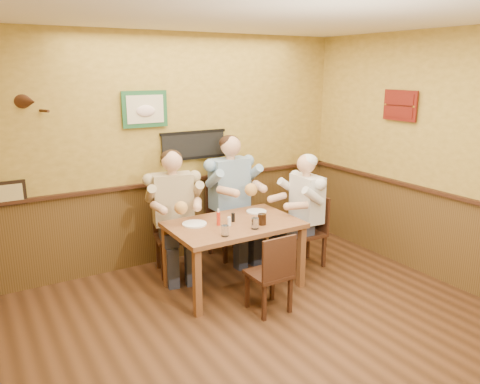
% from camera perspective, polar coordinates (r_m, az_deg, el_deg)
% --- Properties ---
extents(room, '(5.02, 5.03, 2.81)m').
position_cam_1_polar(room, '(3.76, 5.56, 4.21)').
color(room, '#351F10').
rests_on(room, ground).
extents(dining_table, '(1.40, 0.90, 0.75)m').
position_cam_1_polar(dining_table, '(5.13, -0.77, -4.73)').
color(dining_table, brown).
rests_on(dining_table, ground).
extents(chair_back_left, '(0.51, 0.51, 0.93)m').
position_cam_1_polar(chair_back_left, '(5.60, -8.03, -5.24)').
color(chair_back_left, '#3E2113').
rests_on(chair_back_left, ground).
extents(chair_back_right, '(0.47, 0.47, 0.99)m').
position_cam_1_polar(chair_back_right, '(6.03, -1.26, -3.33)').
color(chair_back_right, '#3E2113').
rests_on(chair_back_right, ground).
extents(chair_right_end, '(0.42, 0.42, 0.88)m').
position_cam_1_polar(chair_right_end, '(5.81, 8.01, -4.76)').
color(chair_right_end, '#3E2113').
rests_on(chair_right_end, ground).
extents(chair_near_side, '(0.38, 0.38, 0.83)m').
position_cam_1_polar(chair_near_side, '(4.73, 3.52, -9.69)').
color(chair_near_side, '#3E2113').
rests_on(chair_near_side, ground).
extents(diner_tan_shirt, '(0.73, 0.73, 1.34)m').
position_cam_1_polar(diner_tan_shirt, '(5.54, -8.10, -3.29)').
color(diner_tan_shirt, tan).
rests_on(diner_tan_shirt, ground).
extents(diner_blue_polo, '(0.68, 0.68, 1.42)m').
position_cam_1_polar(diner_blue_polo, '(5.96, -1.27, -1.39)').
color(diner_blue_polo, '#7A9AB7').
rests_on(diner_blue_polo, ground).
extents(diner_white_elder, '(0.60, 0.60, 1.26)m').
position_cam_1_polar(diner_white_elder, '(5.75, 8.07, -2.99)').
color(diner_white_elder, silver).
rests_on(diner_white_elder, ground).
extents(water_glass_left, '(0.08, 0.08, 0.11)m').
position_cam_1_polar(water_glass_left, '(4.68, -1.84, -4.75)').
color(water_glass_left, silver).
rests_on(water_glass_left, dining_table).
extents(water_glass_mid, '(0.09, 0.09, 0.12)m').
position_cam_1_polar(water_glass_mid, '(4.89, 1.84, -3.85)').
color(water_glass_mid, silver).
rests_on(water_glass_mid, dining_table).
extents(cola_tumbler, '(0.10, 0.10, 0.12)m').
position_cam_1_polar(cola_tumbler, '(5.02, 2.70, -3.34)').
color(cola_tumbler, black).
rests_on(cola_tumbler, dining_table).
extents(hot_sauce_bottle, '(0.05, 0.05, 0.16)m').
position_cam_1_polar(hot_sauce_bottle, '(5.00, -2.65, -3.17)').
color(hot_sauce_bottle, red).
rests_on(hot_sauce_bottle, dining_table).
extents(salt_shaker, '(0.04, 0.04, 0.10)m').
position_cam_1_polar(salt_shaker, '(4.98, -1.33, -3.61)').
color(salt_shaker, white).
rests_on(salt_shaker, dining_table).
extents(pepper_shaker, '(0.05, 0.05, 0.10)m').
position_cam_1_polar(pepper_shaker, '(5.12, -0.85, -3.12)').
color(pepper_shaker, black).
rests_on(pepper_shaker, dining_table).
extents(plate_far_left, '(0.30, 0.30, 0.02)m').
position_cam_1_polar(plate_far_left, '(5.06, -5.58, -3.88)').
color(plate_far_left, white).
rests_on(plate_far_left, dining_table).
extents(plate_far_right, '(0.25, 0.25, 0.02)m').
position_cam_1_polar(plate_far_right, '(5.47, 2.01, -2.38)').
color(plate_far_right, silver).
rests_on(plate_far_right, dining_table).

